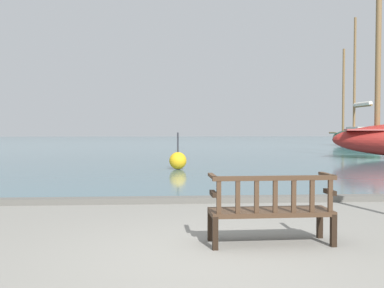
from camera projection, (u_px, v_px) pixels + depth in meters
ground_plane at (211, 259)px, 4.95m from camera, size 160.00×160.00×0.00m
harbor_water at (169, 142)px, 48.83m from camera, size 100.00×80.00×0.08m
quay_edge_kerb at (191, 200)px, 8.79m from camera, size 40.00×0.30×0.12m
park_bench at (271, 209)px, 5.58m from camera, size 1.61×0.56×0.92m
sailboat_nearest_starboard at (355, 135)px, 36.27m from camera, size 2.42×8.66×10.92m
channel_buoy at (178, 161)px, 15.29m from camera, size 0.62×0.62×1.32m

